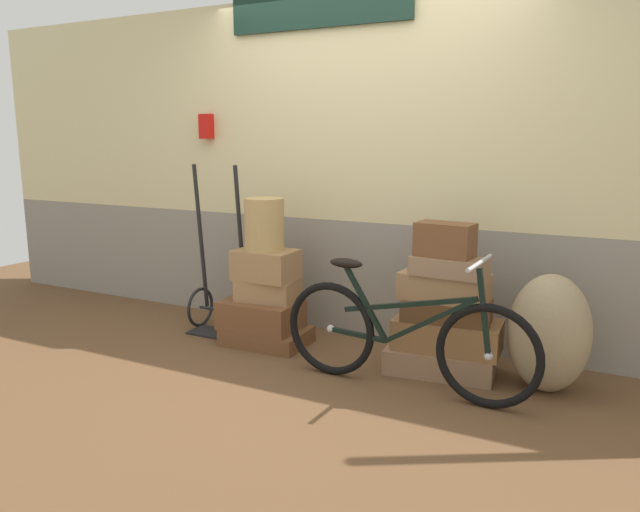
# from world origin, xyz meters

# --- Properties ---
(ground) EXTENTS (9.57, 5.20, 0.06)m
(ground) POSITION_xyz_m (0.00, 0.00, -0.03)
(ground) COLOR brown
(station_building) EXTENTS (7.57, 0.74, 2.59)m
(station_building) POSITION_xyz_m (0.01, 0.85, 1.27)
(station_building) COLOR gray
(station_building) RESTS_ON ground
(suitcase_0) EXTENTS (0.61, 0.44, 0.12)m
(suitcase_0) POSITION_xyz_m (-0.53, 0.24, 0.06)
(suitcase_0) COLOR brown
(suitcase_0) RESTS_ON ground
(suitcase_1) EXTENTS (0.57, 0.40, 0.21)m
(suitcase_1) POSITION_xyz_m (-0.57, 0.23, 0.22)
(suitcase_1) COLOR brown
(suitcase_1) RESTS_ON suitcase_0
(suitcase_2) EXTENTS (0.45, 0.35, 0.16)m
(suitcase_2) POSITION_xyz_m (-0.53, 0.28, 0.40)
(suitcase_2) COLOR #9E754C
(suitcase_2) RESTS_ON suitcase_1
(suitcase_3) EXTENTS (0.44, 0.31, 0.22)m
(suitcase_3) POSITION_xyz_m (-0.54, 0.27, 0.59)
(suitcase_3) COLOR #9E754C
(suitcase_3) RESTS_ON suitcase_2
(suitcase_4) EXTENTS (0.72, 0.46, 0.16)m
(suitcase_4) POSITION_xyz_m (0.77, 0.28, 0.08)
(suitcase_4) COLOR #937051
(suitcase_4) RESTS_ON ground
(suitcase_5) EXTENTS (0.69, 0.38, 0.20)m
(suitcase_5) POSITION_xyz_m (0.81, 0.28, 0.26)
(suitcase_5) COLOR olive
(suitcase_5) RESTS_ON suitcase_4
(suitcase_6) EXTENTS (0.58, 0.36, 0.13)m
(suitcase_6) POSITION_xyz_m (0.80, 0.27, 0.42)
(suitcase_6) COLOR brown
(suitcase_6) RESTS_ON suitcase_5
(suitcase_7) EXTENTS (0.56, 0.31, 0.17)m
(suitcase_7) POSITION_xyz_m (0.78, 0.28, 0.57)
(suitcase_7) COLOR #9E754C
(suitcase_7) RESTS_ON suitcase_6
(suitcase_8) EXTENTS (0.47, 0.25, 0.12)m
(suitcase_8) POSITION_xyz_m (0.82, 0.23, 0.72)
(suitcase_8) COLOR #937051
(suitcase_8) RESTS_ON suitcase_7
(suitcase_9) EXTENTS (0.37, 0.23, 0.21)m
(suitcase_9) POSITION_xyz_m (0.78, 0.25, 0.88)
(suitcase_9) COLOR brown
(suitcase_9) RESTS_ON suitcase_8
(wicker_basket) EXTENTS (0.28, 0.28, 0.38)m
(wicker_basket) POSITION_xyz_m (-0.54, 0.26, 0.89)
(wicker_basket) COLOR tan
(wicker_basket) RESTS_ON suitcase_3
(luggage_trolley) EXTENTS (0.46, 0.38, 1.30)m
(luggage_trolley) POSITION_xyz_m (-1.01, 0.33, 0.28)
(luggage_trolley) COLOR black
(luggage_trolley) RESTS_ON ground
(burlap_sack) EXTENTS (0.48, 0.41, 0.72)m
(burlap_sack) POSITION_xyz_m (1.42, 0.28, 0.36)
(burlap_sack) COLOR #9E8966
(burlap_sack) RESTS_ON ground
(bicycle) EXTENTS (1.61, 0.46, 0.84)m
(bicycle) POSITION_xyz_m (0.65, -0.09, 0.33)
(bicycle) COLOR black
(bicycle) RESTS_ON ground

